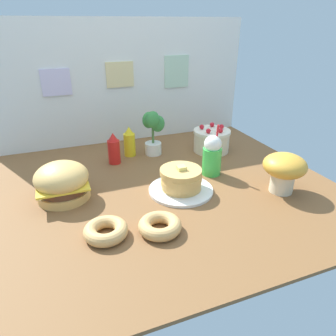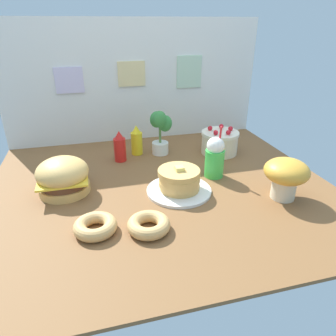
# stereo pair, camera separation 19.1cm
# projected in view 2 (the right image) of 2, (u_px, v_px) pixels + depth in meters

# --- Properties ---
(ground_plane) EXTENTS (2.10, 1.83, 0.02)m
(ground_plane) POSITION_uv_depth(u_px,v_px,m) (162.00, 187.00, 1.93)
(ground_plane) COLOR brown
(back_wall) EXTENTS (2.10, 0.04, 0.97)m
(back_wall) POSITION_uv_depth(u_px,v_px,m) (135.00, 82.00, 2.51)
(back_wall) COLOR silver
(back_wall) RESTS_ON ground_plane
(burger) EXTENTS (0.30, 0.30, 0.22)m
(burger) POSITION_uv_depth(u_px,v_px,m) (63.00, 176.00, 1.82)
(burger) COLOR #DBA859
(burger) RESTS_ON ground_plane
(pancake_stack) EXTENTS (0.39, 0.39, 0.17)m
(pancake_stack) POSITION_uv_depth(u_px,v_px,m) (179.00, 182.00, 1.83)
(pancake_stack) COLOR white
(pancake_stack) RESTS_ON ground_plane
(layer_cake) EXTENTS (0.29, 0.29, 0.21)m
(layer_cake) POSITION_uv_depth(u_px,v_px,m) (220.00, 142.00, 2.38)
(layer_cake) COLOR beige
(layer_cake) RESTS_ON ground_plane
(ketchup_bottle) EXTENTS (0.09, 0.09, 0.23)m
(ketchup_bottle) POSITION_uv_depth(u_px,v_px,m) (120.00, 147.00, 2.23)
(ketchup_bottle) COLOR red
(ketchup_bottle) RESTS_ON ground_plane
(mustard_bottle) EXTENTS (0.09, 0.09, 0.23)m
(mustard_bottle) POSITION_uv_depth(u_px,v_px,m) (137.00, 141.00, 2.35)
(mustard_bottle) COLOR yellow
(mustard_bottle) RESTS_ON ground_plane
(cream_soda_cup) EXTENTS (0.13, 0.13, 0.34)m
(cream_soda_cup) POSITION_uv_depth(u_px,v_px,m) (215.00, 157.00, 1.99)
(cream_soda_cup) COLOR green
(cream_soda_cup) RESTS_ON ground_plane
(donut_pink_glaze) EXTENTS (0.21, 0.21, 0.06)m
(donut_pink_glaze) POSITION_uv_depth(u_px,v_px,m) (95.00, 226.00, 1.49)
(donut_pink_glaze) COLOR tan
(donut_pink_glaze) RESTS_ON ground_plane
(donut_chocolate) EXTENTS (0.21, 0.21, 0.06)m
(donut_chocolate) POSITION_uv_depth(u_px,v_px,m) (149.00, 225.00, 1.50)
(donut_chocolate) COLOR tan
(donut_chocolate) RESTS_ON ground_plane
(potted_plant) EXTENTS (0.16, 0.14, 0.35)m
(potted_plant) POSITION_uv_depth(u_px,v_px,m) (160.00, 131.00, 2.32)
(potted_plant) COLOR white
(potted_plant) RESTS_ON ground_plane
(mushroom_stool) EXTENTS (0.25, 0.25, 0.24)m
(mushroom_stool) POSITION_uv_depth(u_px,v_px,m) (286.00, 175.00, 1.74)
(mushroom_stool) COLOR beige
(mushroom_stool) RESTS_ON ground_plane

